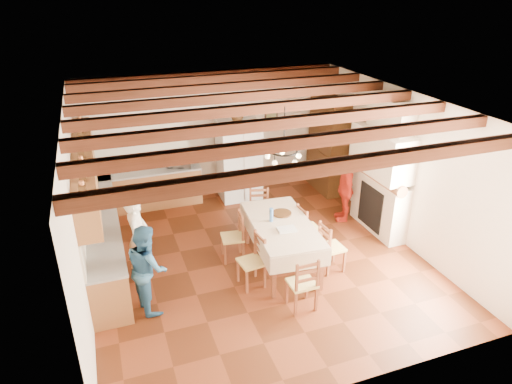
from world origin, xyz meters
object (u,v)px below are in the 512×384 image
(chair_left_near, at_px, (251,261))
(microwave, at_px, (180,160))
(person_woman_blue, at_px, (147,268))
(refrigerator, at_px, (239,160))
(person_woman_red, at_px, (345,189))
(chair_right_far, at_px, (309,228))
(chair_right_near, at_px, (332,246))
(hutch, at_px, (328,145))
(chair_end_far, at_px, (260,212))
(chair_end_near, at_px, (302,282))
(dining_table, at_px, (282,227))
(person_man, at_px, (138,238))
(chair_left_far, at_px, (232,236))

(chair_left_near, relative_size, microwave, 1.68)
(person_woman_blue, bearing_deg, chair_left_near, -101.37)
(refrigerator, distance_m, person_woman_red, 2.62)
(refrigerator, distance_m, person_woman_blue, 4.37)
(chair_right_far, bearing_deg, chair_right_near, -176.89)
(chair_right_near, height_order, person_woman_blue, person_woman_blue)
(hutch, xyz_separation_m, chair_end_far, (-2.35, -1.55, -0.69))
(chair_right_near, xyz_separation_m, chair_end_near, (-0.96, -0.79, 0.00))
(dining_table, xyz_separation_m, person_man, (-2.47, 0.47, 0.00))
(dining_table, bearing_deg, chair_end_far, 87.83)
(chair_end_far, bearing_deg, microwave, 135.44)
(person_woman_blue, xyz_separation_m, microwave, (1.26, 3.69, 0.32))
(refrigerator, distance_m, chair_end_near, 4.37)
(chair_end_far, distance_m, microwave, 2.46)
(person_woman_red, bearing_deg, microwave, -104.49)
(chair_end_near, bearing_deg, chair_left_far, -70.70)
(dining_table, relative_size, chair_right_far, 2.19)
(chair_end_far, bearing_deg, dining_table, -77.75)
(person_woman_blue, bearing_deg, chair_right_far, -88.54)
(person_woman_blue, relative_size, person_woman_red, 1.01)
(chair_left_near, bearing_deg, hutch, 128.79)
(refrigerator, bearing_deg, chair_right_near, -78.92)
(chair_end_near, distance_m, microwave, 4.69)
(chair_right_near, bearing_deg, chair_end_near, 126.07)
(chair_left_near, bearing_deg, chair_left_far, 176.86)
(dining_table, relative_size, chair_left_near, 2.19)
(chair_right_far, height_order, person_woman_red, person_woman_red)
(chair_end_near, relative_size, person_man, 0.60)
(microwave, bearing_deg, chair_right_near, -42.48)
(chair_end_near, relative_size, chair_end_far, 1.00)
(hutch, distance_m, chair_end_far, 2.90)
(chair_left_near, relative_size, person_woman_red, 0.65)
(chair_right_far, distance_m, chair_end_near, 1.78)
(chair_end_far, relative_size, microwave, 1.68)
(person_woman_red, bearing_deg, chair_end_far, -72.71)
(chair_left_far, height_order, chair_end_far, same)
(dining_table, bearing_deg, person_man, 169.18)
(chair_right_near, distance_m, microwave, 4.28)
(hutch, bearing_deg, chair_end_far, -146.36)
(person_man, bearing_deg, refrigerator, -28.57)
(chair_left_near, xyz_separation_m, microwave, (-0.46, 3.70, 0.58))
(hutch, relative_size, chair_left_far, 2.44)
(microwave, bearing_deg, chair_end_far, -39.46)
(chair_right_far, xyz_separation_m, chair_end_far, (-0.67, 0.94, 0.00))
(chair_left_near, bearing_deg, microwave, -179.82)
(refrigerator, height_order, person_woman_blue, refrigerator)
(refrigerator, bearing_deg, chair_right_far, -78.12)
(chair_right_near, bearing_deg, hutch, -29.43)
(person_woman_blue, bearing_deg, chair_left_far, -72.92)
(refrigerator, height_order, chair_end_far, refrigerator)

